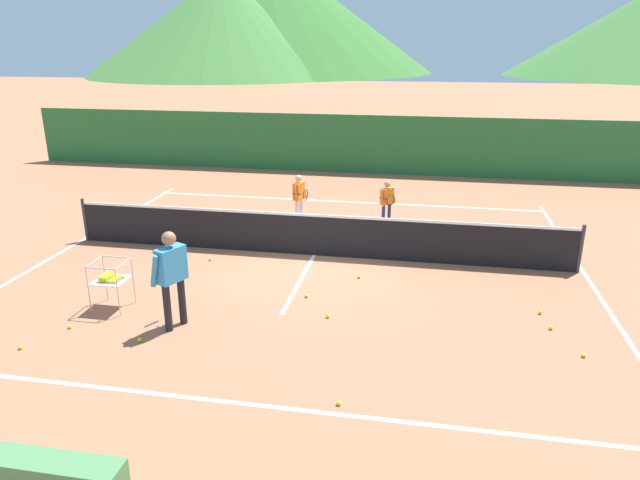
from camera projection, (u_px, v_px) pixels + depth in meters
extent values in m
plane|color=#A86647|center=(314.00, 255.00, 12.98)|extent=(120.00, 120.00, 0.00)
cube|color=white|center=(233.00, 402.00, 7.68)|extent=(11.57, 0.08, 0.01)
cube|color=white|center=(343.00, 202.00, 17.30)|extent=(11.57, 0.08, 0.01)
cube|color=white|center=(83.00, 240.00, 13.97)|extent=(0.08, 10.36, 0.01)
cube|color=white|center=(584.00, 273.00, 11.99)|extent=(0.08, 10.36, 0.01)
cube|color=white|center=(314.00, 255.00, 12.98)|extent=(0.08, 6.09, 0.01)
cylinder|color=#333338|center=(85.00, 220.00, 13.78)|extent=(0.08, 0.08, 1.05)
cylinder|color=#333338|center=(581.00, 249.00, 11.84)|extent=(0.08, 0.08, 1.05)
cube|color=black|center=(314.00, 236.00, 12.83)|extent=(11.21, 0.02, 0.92)
cube|color=white|center=(314.00, 215.00, 12.67)|extent=(11.21, 0.03, 0.06)
cylinder|color=black|center=(167.00, 308.00, 9.47)|extent=(0.13, 0.13, 0.85)
cylinder|color=black|center=(182.00, 301.00, 9.72)|extent=(0.13, 0.13, 0.85)
cube|color=#338CBF|center=(171.00, 264.00, 9.36)|extent=(0.42, 0.56, 0.59)
sphere|color=#996B4C|center=(169.00, 238.00, 9.21)|extent=(0.23, 0.23, 0.23)
cylinder|color=#338CBF|center=(154.00, 271.00, 9.18)|extent=(0.25, 0.18, 0.58)
cylinder|color=#338CBF|center=(183.00, 261.00, 9.62)|extent=(0.20, 0.15, 0.58)
torus|color=#262628|center=(173.00, 261.00, 9.77)|extent=(0.14, 0.28, 0.29)
cylinder|color=black|center=(183.00, 264.00, 9.64)|extent=(0.21, 0.12, 0.03)
cylinder|color=silver|center=(301.00, 209.00, 15.36)|extent=(0.10, 0.10, 0.64)
cylinder|color=silver|center=(297.00, 212.00, 15.15)|extent=(0.10, 0.10, 0.64)
cube|color=orange|center=(299.00, 191.00, 15.08)|extent=(0.26, 0.41, 0.45)
sphere|color=#DBAD84|center=(299.00, 178.00, 14.97)|extent=(0.18, 0.18, 0.18)
cylinder|color=orange|center=(304.00, 190.00, 15.25)|extent=(0.18, 0.11, 0.44)
cylinder|color=orange|center=(296.00, 194.00, 14.89)|extent=(0.14, 0.10, 0.44)
torus|color=#262628|center=(305.00, 195.00, 14.78)|extent=(0.09, 0.29, 0.29)
cylinder|color=black|center=(297.00, 194.00, 14.88)|extent=(0.22, 0.08, 0.03)
cylinder|color=navy|center=(389.00, 214.00, 15.03)|extent=(0.09, 0.09, 0.60)
cylinder|color=navy|center=(383.00, 216.00, 14.89)|extent=(0.09, 0.09, 0.60)
cube|color=orange|center=(387.00, 196.00, 14.79)|extent=(0.35, 0.38, 0.42)
sphere|color=tan|center=(387.00, 184.00, 14.69)|extent=(0.17, 0.17, 0.17)
cylinder|color=orange|center=(394.00, 196.00, 14.89)|extent=(0.17, 0.15, 0.41)
cylinder|color=orange|center=(382.00, 199.00, 14.65)|extent=(0.14, 0.13, 0.41)
torus|color=#262628|center=(390.00, 200.00, 14.46)|extent=(0.20, 0.24, 0.29)
cylinder|color=black|center=(383.00, 198.00, 14.63)|extent=(0.19, 0.16, 0.03)
cylinder|color=#B7B7BC|center=(105.00, 278.00, 10.57)|extent=(0.02, 0.02, 0.89)
cylinder|color=#B7B7BC|center=(133.00, 281.00, 10.48)|extent=(0.02, 0.02, 0.89)
cylinder|color=#B7B7BC|center=(89.00, 291.00, 10.05)|extent=(0.02, 0.02, 0.89)
cylinder|color=#B7B7BC|center=(118.00, 293.00, 9.96)|extent=(0.02, 0.02, 0.89)
cube|color=#B7B7BC|center=(111.00, 280.00, 10.23)|extent=(0.56, 0.56, 0.01)
cube|color=#B7B7BC|center=(116.00, 257.00, 10.38)|extent=(0.56, 0.02, 0.02)
cube|color=#B7B7BC|center=(100.00, 268.00, 9.86)|extent=(0.56, 0.02, 0.02)
cube|color=#B7B7BC|center=(94.00, 261.00, 10.17)|extent=(0.02, 0.56, 0.02)
cube|color=#B7B7BC|center=(123.00, 264.00, 10.07)|extent=(0.02, 0.56, 0.02)
sphere|color=yellow|center=(100.00, 281.00, 10.12)|extent=(0.07, 0.07, 0.07)
sphere|color=yellow|center=(102.00, 279.00, 10.19)|extent=(0.07, 0.07, 0.07)
sphere|color=yellow|center=(104.00, 278.00, 10.25)|extent=(0.07, 0.07, 0.07)
sphere|color=yellow|center=(106.00, 277.00, 10.30)|extent=(0.07, 0.07, 0.07)
sphere|color=yellow|center=(108.00, 275.00, 10.36)|extent=(0.07, 0.07, 0.07)
sphere|color=yellow|center=(104.00, 281.00, 10.11)|extent=(0.07, 0.07, 0.07)
sphere|color=yellow|center=(105.00, 279.00, 10.18)|extent=(0.07, 0.07, 0.07)
sphere|color=yellow|center=(107.00, 278.00, 10.24)|extent=(0.07, 0.07, 0.07)
sphere|color=yellow|center=(109.00, 277.00, 10.29)|extent=(0.07, 0.07, 0.07)
sphere|color=yellow|center=(111.00, 276.00, 10.35)|extent=(0.07, 0.07, 0.07)
sphere|color=yellow|center=(107.00, 281.00, 10.10)|extent=(0.07, 0.07, 0.07)
sphere|color=yellow|center=(109.00, 280.00, 10.16)|extent=(0.07, 0.07, 0.07)
sphere|color=yellow|center=(110.00, 278.00, 10.22)|extent=(0.07, 0.07, 0.07)
sphere|color=yellow|center=(112.00, 277.00, 10.28)|extent=(0.07, 0.07, 0.07)
sphere|color=yellow|center=(114.00, 276.00, 10.34)|extent=(0.07, 0.07, 0.07)
sphere|color=yellow|center=(110.00, 282.00, 10.09)|extent=(0.07, 0.07, 0.07)
sphere|color=yellow|center=(112.00, 280.00, 10.15)|extent=(0.07, 0.07, 0.07)
sphere|color=yellow|center=(114.00, 278.00, 10.21)|extent=(0.07, 0.07, 0.07)
sphere|color=yellow|center=(115.00, 278.00, 10.27)|extent=(0.07, 0.07, 0.07)
sphere|color=yellow|center=(117.00, 276.00, 10.33)|extent=(0.07, 0.07, 0.07)
sphere|color=yellow|center=(114.00, 282.00, 10.08)|extent=(0.07, 0.07, 0.07)
sphere|color=yellow|center=(115.00, 280.00, 10.14)|extent=(0.07, 0.07, 0.07)
sphere|color=yellow|center=(117.00, 279.00, 10.19)|extent=(0.07, 0.07, 0.07)
sphere|color=yellow|center=(119.00, 278.00, 10.25)|extent=(0.07, 0.07, 0.07)
sphere|color=yellow|center=(121.00, 276.00, 10.32)|extent=(0.07, 0.07, 0.07)
sphere|color=yellow|center=(100.00, 278.00, 10.10)|extent=(0.07, 0.07, 0.07)
sphere|color=yellow|center=(101.00, 276.00, 10.17)|extent=(0.07, 0.07, 0.07)
sphere|color=yellow|center=(104.00, 275.00, 10.22)|extent=(0.07, 0.07, 0.07)
sphere|color=yellow|center=(106.00, 274.00, 10.29)|extent=(0.07, 0.07, 0.07)
sphere|color=yellow|center=(107.00, 273.00, 10.34)|extent=(0.07, 0.07, 0.07)
sphere|color=yellow|center=(103.00, 278.00, 10.09)|extent=(0.07, 0.07, 0.07)
sphere|color=yellow|center=(105.00, 277.00, 10.16)|extent=(0.07, 0.07, 0.07)
sphere|color=yellow|center=(107.00, 275.00, 10.22)|extent=(0.07, 0.07, 0.07)
sphere|color=yellow|center=(109.00, 274.00, 10.28)|extent=(0.07, 0.07, 0.07)
sphere|color=yellow|center=(111.00, 273.00, 10.33)|extent=(0.07, 0.07, 0.07)
sphere|color=yellow|center=(106.00, 279.00, 10.08)|extent=(0.07, 0.07, 0.07)
sphere|color=yellow|center=(108.00, 277.00, 10.14)|extent=(0.07, 0.07, 0.07)
sphere|color=yellow|center=(110.00, 276.00, 10.20)|extent=(0.07, 0.07, 0.07)
sphere|color=yellow|center=(112.00, 274.00, 10.27)|extent=(0.07, 0.07, 0.07)
sphere|color=yellow|center=(359.00, 277.00, 11.70)|extent=(0.07, 0.07, 0.07)
sphere|color=yellow|center=(540.00, 312.00, 10.17)|extent=(0.07, 0.07, 0.07)
sphere|color=yellow|center=(139.00, 340.00, 9.23)|extent=(0.07, 0.07, 0.07)
sphere|color=yellow|center=(70.00, 327.00, 9.66)|extent=(0.07, 0.07, 0.07)
sphere|color=yellow|center=(328.00, 316.00, 10.03)|extent=(0.07, 0.07, 0.07)
sphere|color=yellow|center=(210.00, 259.00, 12.64)|extent=(0.07, 0.07, 0.07)
sphere|color=yellow|center=(20.00, 347.00, 9.00)|extent=(0.07, 0.07, 0.07)
sphere|color=yellow|center=(339.00, 403.00, 7.62)|extent=(0.07, 0.07, 0.07)
sphere|color=yellow|center=(584.00, 355.00, 8.77)|extent=(0.07, 0.07, 0.07)
sphere|color=yellow|center=(307.00, 296.00, 10.83)|extent=(0.07, 0.07, 0.07)
sphere|color=yellow|center=(551.00, 328.00, 9.62)|extent=(0.07, 0.07, 0.07)
cube|color=#286B33|center=(360.00, 144.00, 20.75)|extent=(25.44, 0.08, 2.11)
cube|color=#4C7F4C|center=(56.00, 478.00, 6.03)|extent=(1.50, 0.36, 0.46)
cone|color=#38702D|center=(262.00, 9.00, 88.04)|extent=(52.76, 52.76, 18.59)
cone|color=#427A38|center=(222.00, 26.00, 78.11)|extent=(37.09, 37.09, 13.22)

